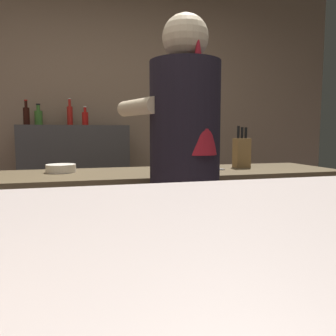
{
  "coord_description": "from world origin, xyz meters",
  "views": [
    {
      "loc": [
        -0.24,
        -1.28,
        1.14
      ],
      "look_at": [
        -0.1,
        -0.75,
        1.08
      ],
      "focal_mm": 35.99,
      "sensor_mm": 36.0,
      "label": 1
    }
  ],
  "objects": [
    {
      "name": "knife_block",
      "position": [
        0.85,
        0.78,
        1.01
      ],
      "size": [
        0.1,
        0.08,
        0.28
      ],
      "color": "olive",
      "rests_on": "prep_counter"
    },
    {
      "name": "prep_counter",
      "position": [
        0.35,
        0.72,
        0.45
      ],
      "size": [
        2.1,
        0.6,
        0.9
      ],
      "primitive_type": "cube",
      "color": "#4F3F28",
      "rests_on": "ground"
    },
    {
      "name": "back_shelf",
      "position": [
        -0.25,
        1.92,
        0.6
      ],
      "size": [
        0.96,
        0.36,
        1.2
      ],
      "primitive_type": "cube",
      "color": "#3C3939",
      "rests_on": "ground"
    },
    {
      "name": "bottle_olive_oil",
      "position": [
        -0.64,
        1.88,
        1.29
      ],
      "size": [
        0.05,
        0.05,
        0.22
      ],
      "color": "black",
      "rests_on": "back_shelf"
    },
    {
      "name": "bottle_hot_sauce",
      "position": [
        -0.28,
        2.0,
        1.3
      ],
      "size": [
        0.05,
        0.05,
        0.25
      ],
      "color": "red",
      "rests_on": "back_shelf"
    },
    {
      "name": "bottle_vinegar",
      "position": [
        -0.15,
        1.9,
        1.27
      ],
      "size": [
        0.06,
        0.06,
        0.17
      ],
      "color": "red",
      "rests_on": "back_shelf"
    },
    {
      "name": "bottle_soy",
      "position": [
        -0.56,
        2.02,
        1.28
      ],
      "size": [
        0.07,
        0.07,
        0.2
      ],
      "color": "#427B2D",
      "rests_on": "back_shelf"
    },
    {
      "name": "wall_back",
      "position": [
        0.0,
        2.2,
        1.35
      ],
      "size": [
        5.2,
        0.1,
        2.7
      ],
      "primitive_type": "cube",
      "color": "#96795F",
      "rests_on": "ground"
    },
    {
      "name": "mixing_bowl",
      "position": [
        -0.33,
        0.82,
        0.92
      ],
      "size": [
        0.18,
        0.18,
        0.05
      ],
      "primitive_type": "cylinder",
      "color": "beige",
      "rests_on": "prep_counter"
    },
    {
      "name": "bartender",
      "position": [
        0.27,
        0.27,
        0.98
      ],
      "size": [
        0.5,
        0.55,
        1.69
      ],
      "rotation": [
        0.0,
        0.0,
        1.87
      ],
      "color": "#353334",
      "rests_on": "ground"
    },
    {
      "name": "chefs_knife",
      "position": [
        0.55,
        0.67,
        0.9
      ],
      "size": [
        0.24,
        0.06,
        0.01
      ],
      "primitive_type": "cube",
      "rotation": [
        0.0,
        0.0,
        0.11
      ],
      "color": "silver",
      "rests_on": "prep_counter"
    }
  ]
}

